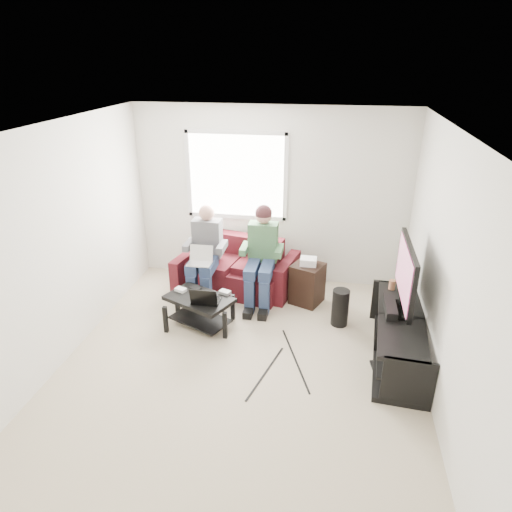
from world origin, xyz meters
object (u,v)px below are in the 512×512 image
(sofa, at_px, (237,271))
(tv_stand, at_px, (398,339))
(tv, at_px, (406,275))
(subwoofer, at_px, (340,307))
(coffee_table, at_px, (199,305))
(end_table, at_px, (307,283))

(sofa, height_order, tv_stand, sofa)
(tv_stand, distance_m, tv, 0.78)
(sofa, bearing_deg, subwoofer, -25.89)
(tv_stand, height_order, tv, tv)
(sofa, bearing_deg, coffee_table, -103.99)
(tv, xyz_separation_m, end_table, (-1.11, 1.02, -0.71))
(sofa, bearing_deg, tv_stand, -31.84)
(sofa, height_order, tv, tv)
(subwoofer, bearing_deg, coffee_table, -169.19)
(coffee_table, xyz_separation_m, tv_stand, (2.42, -0.27, -0.05))
(subwoofer, distance_m, end_table, 0.69)
(tv_stand, bearing_deg, sofa, 148.16)
(sofa, distance_m, subwoofer, 1.67)
(coffee_table, xyz_separation_m, subwoofer, (1.77, 0.34, -0.06))
(tv_stand, relative_size, end_table, 2.53)
(tv, bearing_deg, end_table, 137.51)
(sofa, xyz_separation_m, coffee_table, (-0.27, -1.07, 0.01))
(end_table, bearing_deg, tv, -42.49)
(tv, bearing_deg, sofa, 150.09)
(tv_stand, height_order, end_table, end_table)
(tv_stand, bearing_deg, end_table, 134.89)
(coffee_table, bearing_deg, end_table, 32.86)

